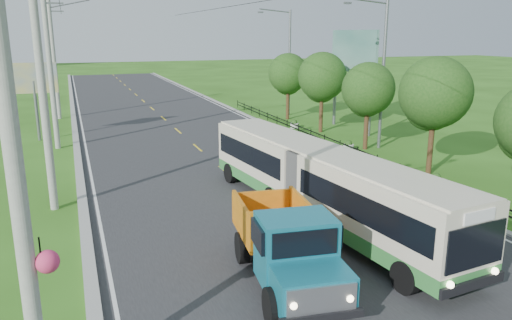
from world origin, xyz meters
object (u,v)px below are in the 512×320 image
pole_mid (51,67)px  streetlight_mid (381,70)px  tree_third (434,96)px  tree_back (288,75)px  planter_far (294,125)px  pole_far (54,58)px  tree_fourth (368,92)px  billboard_left (34,83)px  billboard_right (353,58)px  pole_nearest (18,161)px  planter_mid (348,146)px  tree_fifth (322,79)px  planter_near (436,181)px  dump_truck (287,241)px  pole_near (43,85)px  streetlight_far (288,59)px  bus (320,178)px

pole_mid → streetlight_mid: (18.90, -7.00, -0.19)m
tree_third → tree_back: 18.00m
tree_third → planter_far: tree_third is taller
pole_far → tree_fourth: pole_far is taller
streetlight_mid → billboard_left: bearing=153.6°
tree_back → planter_far: bearing=-106.9°
streetlight_mid → billboard_right: bearing=74.6°
pole_nearest → planter_mid: pole_nearest is taller
billboard_right → tree_fourth: bearing=-112.6°
tree_fifth → streetlight_mid: (0.79, -6.14, 1.05)m
pole_far → planter_near: bearing=-58.0°
planter_near → billboard_right: billboard_right is taller
billboard_left → tree_fifth: bearing=-11.3°
dump_truck → billboard_left: bearing=114.5°
pole_near → billboard_left: size_ratio=1.92×
streetlight_far → billboard_right: 8.18m
pole_near → planter_near: pole_near is taller
tree_back → pole_near: bearing=-136.6°
planter_near → pole_mid: bearing=138.3°
planter_near → billboard_left: size_ratio=0.13×
planter_near → tree_fourth: bearing=81.2°
tree_fourth → tree_back: (0.00, 12.00, 0.07)m
streetlight_mid → tree_third: bearing=-97.6°
tree_fifth → streetlight_far: bearing=84.3°
tree_third → tree_fifth: 12.00m
pole_far → planter_far: pole_far is taller
planter_near → pole_near: bearing=169.9°
streetlight_far → billboard_right: size_ratio=1.24×
planter_far → tree_fourth: bearing=-80.9°
tree_third → streetlight_far: 19.90m
pole_mid → bus: (9.66, -16.90, -3.42)m
pole_nearest → pole_near: size_ratio=1.00×
pole_mid → billboard_left: 3.47m
pole_nearest → streetlight_far: pole_nearest is taller
tree_third → tree_fourth: 6.01m
billboard_left → tree_back: bearing=6.3°
tree_fifth → planter_near: (-1.26, -14.14, -3.57)m
pole_nearest → bus: pole_nearest is taller
tree_third → tree_fourth: tree_third is taller
tree_third → dump_truck: size_ratio=1.03×
billboard_right → tree_back: bearing=111.7°
streetlight_far → planter_far: (-2.04, -6.00, -4.62)m
pole_far → tree_third: bearing=-53.9°
tree_fifth → tree_back: size_ratio=1.05×
planter_far → billboard_right: bearing=-28.4°
pole_nearest → tree_fourth: size_ratio=1.85×
pole_far → tree_third: (18.12, -24.86, -1.11)m
pole_nearest → streetlight_mid: 25.41m
tree_third → planter_near: (-1.26, -2.14, -3.70)m
planter_far → bus: 19.34m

